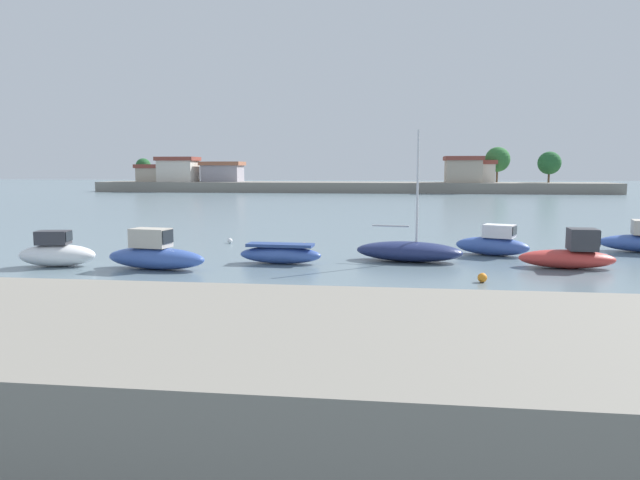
% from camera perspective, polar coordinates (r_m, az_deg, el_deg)
% --- Properties ---
extents(ground_plane, '(400.00, 400.00, 0.00)m').
position_cam_1_polar(ground_plane, '(18.05, -22.05, -7.12)').
color(ground_plane, slate).
extents(moored_boat_1, '(3.43, 1.83, 1.56)m').
position_cam_1_polar(moored_boat_1, '(27.91, -24.22, -1.14)').
color(moored_boat_1, white).
rests_on(moored_boat_1, ground).
extents(moored_boat_2, '(4.67, 2.06, 1.72)m').
position_cam_1_polar(moored_boat_2, '(25.75, -15.74, -1.38)').
color(moored_boat_2, '#3856A8').
rests_on(moored_boat_2, ground).
extents(moored_boat_3, '(3.76, 1.27, 0.90)m').
position_cam_1_polar(moored_boat_3, '(26.32, -3.88, -1.36)').
color(moored_boat_3, '#3856A8').
rests_on(moored_boat_3, ground).
extents(moored_boat_4, '(5.11, 2.68, 5.96)m').
position_cam_1_polar(moored_boat_4, '(27.19, 8.62, -1.07)').
color(moored_boat_4, navy).
rests_on(moored_boat_4, ground).
extents(moored_boat_5, '(3.81, 2.60, 1.52)m').
position_cam_1_polar(moored_boat_5, '(29.95, 16.49, -0.33)').
color(moored_boat_5, '#3856A8').
rests_on(moored_boat_5, ground).
extents(moored_boat_6, '(4.03, 1.65, 1.71)m').
position_cam_1_polar(moored_boat_6, '(27.19, 23.13, -1.33)').
color(moored_boat_6, '#C63833').
rests_on(moored_boat_6, ground).
extents(mooring_buoy_0, '(0.29, 0.29, 0.29)m').
position_cam_1_polar(mooring_buoy_0, '(33.78, -8.75, -0.07)').
color(mooring_buoy_0, white).
rests_on(mooring_buoy_0, ground).
extents(mooring_buoy_2, '(0.35, 0.35, 0.35)m').
position_cam_1_polar(mooring_buoy_2, '(22.78, 15.50, -3.55)').
color(mooring_buoy_2, orange).
rests_on(mooring_buoy_2, ground).
extents(mooring_buoy_3, '(0.27, 0.27, 0.27)m').
position_cam_1_polar(mooring_buoy_3, '(37.65, -17.38, 0.40)').
color(mooring_buoy_3, orange).
rests_on(mooring_buoy_3, ground).
extents(mooring_buoy_4, '(0.28, 0.28, 0.28)m').
position_cam_1_polar(mooring_buoy_4, '(31.49, -1.55, -0.50)').
color(mooring_buoy_4, orange).
rests_on(mooring_buoy_4, ground).
extents(distant_shoreline, '(91.54, 10.69, 8.03)m').
position_cam_1_polar(distant_shoreline, '(106.61, 2.36, 5.74)').
color(distant_shoreline, gray).
rests_on(distant_shoreline, ground).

